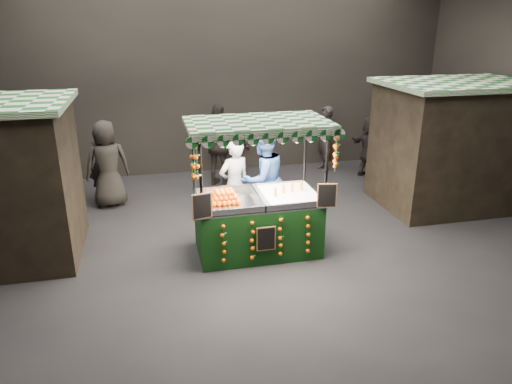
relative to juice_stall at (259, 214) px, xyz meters
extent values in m
plane|color=black|center=(0.05, -0.19, -0.70)|extent=(12.00, 12.00, 0.00)
cube|color=black|center=(0.05, 4.81, 1.80)|extent=(12.00, 0.10, 5.00)
cube|color=black|center=(0.05, -5.19, 1.80)|extent=(12.00, 0.10, 5.00)
cube|color=black|center=(4.45, 1.31, 0.55)|extent=(2.80, 2.00, 2.50)
cube|color=#13591E|center=(4.45, 1.31, 1.85)|extent=(3.00, 2.20, 0.10)
cube|color=black|center=(-0.01, 0.04, -0.25)|extent=(2.01, 1.10, 0.91)
cube|color=#B6B9BE|center=(-0.01, 0.04, 0.23)|extent=(2.01, 1.10, 0.04)
cylinder|color=black|center=(-0.99, -0.49, 0.39)|extent=(0.05, 0.05, 2.20)
cylinder|color=black|center=(0.97, -0.49, 0.39)|extent=(0.05, 0.05, 2.20)
cylinder|color=black|center=(-0.99, 0.56, 0.39)|extent=(0.05, 0.05, 2.20)
cylinder|color=black|center=(0.97, 0.56, 0.39)|extent=(0.05, 0.05, 2.20)
cube|color=#13591E|center=(-0.01, 0.04, 1.53)|extent=(2.24, 1.33, 0.07)
cube|color=silver|center=(0.54, 0.04, 0.28)|extent=(0.90, 0.99, 0.07)
cube|color=black|center=(-1.00, -0.54, 0.44)|extent=(0.31, 0.09, 0.40)
cube|color=black|center=(0.98, -0.54, 0.44)|extent=(0.31, 0.09, 0.40)
cube|color=black|center=(-0.01, -0.55, -0.20)|extent=(0.31, 0.02, 0.40)
imported|color=gray|center=(-0.21, 1.08, 0.16)|extent=(0.74, 0.61, 1.73)
imported|color=#294886|center=(0.31, 0.96, 0.26)|extent=(1.15, 1.04, 1.93)
imported|color=#2A2422|center=(-2.70, 3.21, 0.11)|extent=(0.60, 0.40, 1.63)
imported|color=#2A2622|center=(4.43, 2.42, 0.17)|extent=(0.89, 0.72, 1.75)
imported|color=black|center=(-0.08, 3.59, 0.27)|extent=(1.22, 1.02, 1.95)
imported|color=black|center=(0.62, 4.41, 0.05)|extent=(0.97, 1.13, 1.51)
imported|color=#292521|center=(-2.57, 2.82, 0.22)|extent=(1.00, 0.76, 1.84)
imported|color=black|center=(3.65, 3.37, 0.07)|extent=(0.96, 1.51, 1.55)
imported|color=#2D2625|center=(2.77, 4.16, 0.14)|extent=(0.45, 0.65, 1.69)
camera|label=1|loc=(-1.69, -7.04, 3.05)|focal=33.04mm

